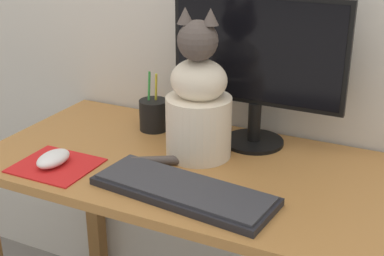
# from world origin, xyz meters

# --- Properties ---
(desk) EXTENTS (1.22, 0.57, 0.72)m
(desk) POSITION_xyz_m (0.00, 0.00, 0.61)
(desk) COLOR #A87038
(desk) RESTS_ON ground_plane
(monitor) EXTENTS (0.48, 0.17, 0.42)m
(monitor) POSITION_xyz_m (0.05, 0.19, 0.96)
(monitor) COLOR black
(monitor) RESTS_ON desk
(keyboard) EXTENTS (0.45, 0.20, 0.02)m
(keyboard) POSITION_xyz_m (0.00, -0.16, 0.73)
(keyboard) COLOR black
(keyboard) RESTS_ON desk
(mousepad_left) EXTENTS (0.20, 0.18, 0.00)m
(mousepad_left) POSITION_xyz_m (-0.36, -0.17, 0.72)
(mousepad_left) COLOR red
(mousepad_left) RESTS_ON desk
(computer_mouse_left) EXTENTS (0.06, 0.11, 0.04)m
(computer_mouse_left) POSITION_xyz_m (-0.37, -0.17, 0.74)
(computer_mouse_left) COLOR white
(computer_mouse_left) RESTS_ON mousepad_left
(cat) EXTENTS (0.23, 0.25, 0.40)m
(cat) POSITION_xyz_m (-0.06, 0.05, 0.87)
(cat) COLOR beige
(cat) RESTS_ON desk
(pen_cup) EXTENTS (0.09, 0.09, 0.18)m
(pen_cup) POSITION_xyz_m (-0.26, 0.16, 0.77)
(pen_cup) COLOR black
(pen_cup) RESTS_ON desk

